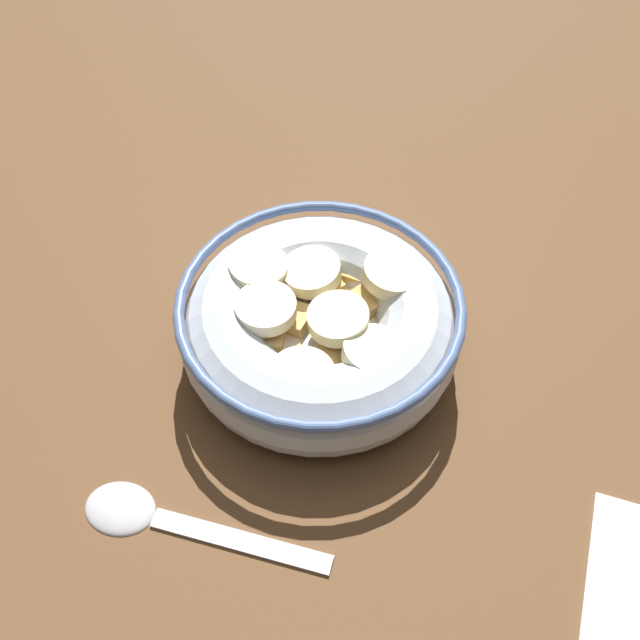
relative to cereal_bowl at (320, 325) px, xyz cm
name	(u,v)px	position (x,y,z in cm)	size (l,w,h in cm)	color
ground_plane	(320,361)	(0.01, 0.00, -3.60)	(113.32, 113.32, 2.00)	brown
cereal_bowl	(320,325)	(0.00, 0.00, 0.00)	(15.66, 15.66, 4.99)	#B2BCC6
spoon	(152,515)	(-10.83, 7.36, -2.27)	(4.24, 12.94, 0.80)	#B7B7BC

